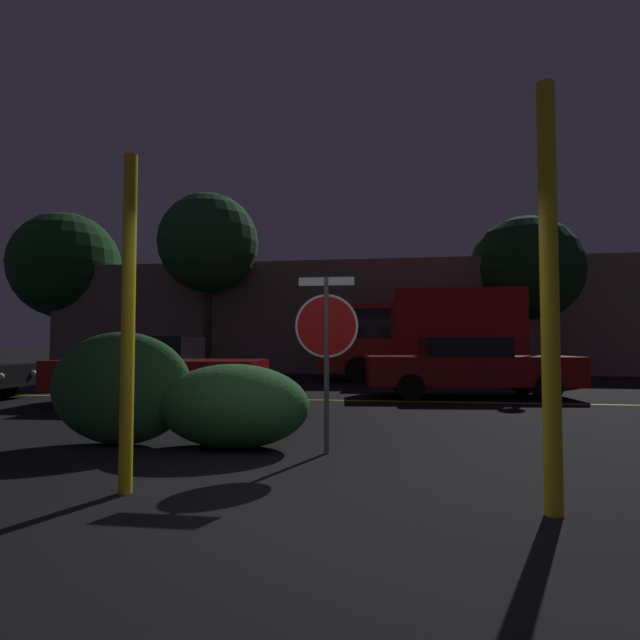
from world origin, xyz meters
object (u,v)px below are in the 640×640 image
(yellow_pole_left, at_px, (128,322))
(yellow_pole_right, at_px, (550,295))
(street_lamp, at_px, (550,247))
(hedge_bush_2, at_px, (233,406))
(passing_car_3, at_px, (469,367))
(delivery_truck, at_px, (416,332))
(tree_2, at_px, (65,266))
(tree_0, at_px, (526,272))
(passing_car_2, at_px, (158,370))
(tree_1, at_px, (208,244))
(stop_sign, at_px, (326,326))
(hedge_bush_1, at_px, (121,388))

(yellow_pole_left, distance_m, yellow_pole_right, 3.50)
(yellow_pole_left, relative_size, street_lamp, 0.46)
(hedge_bush_2, xyz_separation_m, passing_car_3, (3.78, 6.36, 0.21))
(delivery_truck, bearing_deg, hedge_bush_2, 165.38)
(yellow_pole_left, xyz_separation_m, tree_2, (-13.10, 17.63, 3.48))
(passing_car_3, xyz_separation_m, tree_0, (3.76, 9.37, 3.51))
(yellow_pole_right, bearing_deg, tree_0, 76.08)
(tree_0, bearing_deg, passing_car_2, -132.12)
(yellow_pole_left, height_order, hedge_bush_2, yellow_pole_left)
(passing_car_2, relative_size, tree_0, 0.69)
(delivery_truck, height_order, tree_1, tree_1)
(tree_2, bearing_deg, tree_0, 0.07)
(yellow_pole_right, relative_size, passing_car_3, 0.66)
(delivery_truck, xyz_separation_m, tree_0, (4.73, 4.43, 2.58))
(stop_sign, bearing_deg, delivery_truck, 81.52)
(delivery_truck, bearing_deg, tree_2, 74.13)
(yellow_pole_left, distance_m, hedge_bush_1, 2.36)
(stop_sign, distance_m, yellow_pole_left, 2.34)
(yellow_pole_left, xyz_separation_m, passing_car_3, (4.12, 8.28, -0.76))
(tree_1, bearing_deg, hedge_bush_2, -67.95)
(stop_sign, distance_m, yellow_pole_right, 2.69)
(stop_sign, height_order, passing_car_2, stop_sign)
(hedge_bush_2, relative_size, tree_1, 0.25)
(hedge_bush_1, height_order, passing_car_2, hedge_bush_1)
(stop_sign, height_order, yellow_pole_left, yellow_pole_left)
(delivery_truck, bearing_deg, street_lamp, -91.45)
(delivery_truck, distance_m, street_lamp, 5.18)
(yellow_pole_left, xyz_separation_m, passing_car_2, (-2.65, 6.01, -0.77))
(stop_sign, bearing_deg, passing_car_2, 134.14)
(stop_sign, xyz_separation_m, hedge_bush_1, (-2.68, 0.13, -0.78))
(hedge_bush_2, distance_m, tree_0, 17.84)
(stop_sign, bearing_deg, street_lamp, 61.90)
(passing_car_2, distance_m, street_lamp, 12.96)
(yellow_pole_left, xyz_separation_m, hedge_bush_2, (0.34, 1.92, -0.97))
(passing_car_2, height_order, tree_0, tree_0)
(hedge_bush_2, relative_size, passing_car_3, 0.38)
(delivery_truck, xyz_separation_m, tree_1, (-8.39, 2.48, 3.77))
(street_lamp, height_order, tree_2, tree_2)
(passing_car_2, relative_size, street_lamp, 0.70)
(tree_0, distance_m, tree_1, 13.32)
(stop_sign, bearing_deg, hedge_bush_2, 172.86)
(passing_car_2, height_order, tree_1, tree_1)
(tree_2, bearing_deg, stop_sign, -47.30)
(yellow_pole_right, distance_m, passing_car_2, 8.68)
(stop_sign, bearing_deg, tree_2, 132.28)
(passing_car_2, distance_m, tree_1, 11.08)
(tree_0, bearing_deg, tree_2, -179.93)
(hedge_bush_2, xyz_separation_m, tree_2, (-13.44, 15.71, 4.45))
(tree_1, bearing_deg, stop_sign, -64.07)
(hedge_bush_1, height_order, passing_car_3, hedge_bush_1)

